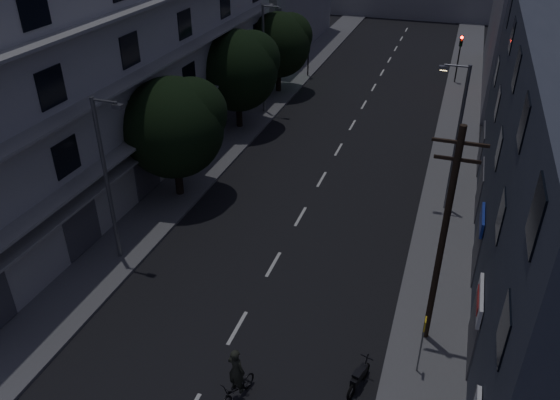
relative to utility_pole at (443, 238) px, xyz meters
The scene contains 18 objects.
ground 18.84m from the utility_pole, 113.73° to the left, with size 160.00×160.00×0.00m, color black.
sidewalk_left 22.81m from the utility_pole, 131.66° to the left, with size 3.00×90.00×0.15m, color #565659.
sidewalk_right 17.34m from the utility_pole, 89.39° to the left, with size 3.00×90.00×0.15m, color #565659.
lane_markings 24.54m from the utility_pole, 107.72° to the left, with size 0.15×60.50×0.01m.
building_left 21.69m from the utility_pole, 153.41° to the left, with size 7.00×36.00×14.00m.
building_far_right 34.02m from the utility_pole, 82.09° to the left, with size 6.00×20.00×13.00m, color slate.
tree_near 16.26m from the utility_pole, 153.54° to the left, with size 5.54×5.54×6.84m.
tree_mid 23.16m from the utility_pole, 130.54° to the left, with size 5.66×5.66×6.96m.
tree_far 29.84m from the utility_pole, 119.81° to the left, with size 5.29×5.29×6.55m.
traffic_signal_far_right 33.00m from the utility_pole, 91.13° to the left, with size 0.28×0.37×4.10m.
traffic_signal_far_left 33.52m from the utility_pole, 114.06° to the left, with size 0.28×0.37×4.10m.
street_lamp_left_near 14.39m from the utility_pole, behind, with size 1.51×0.25×8.00m.
street_lamp_right 10.36m from the utility_pole, 90.33° to the left, with size 1.51×0.25×8.00m.
street_lamp_left_far 25.39m from the utility_pole, 124.29° to the left, with size 1.51×0.25×8.00m.
utility_pole is the anchor object (origin of this frame).
bus_stop_sign 3.55m from the utility_pole, 93.33° to the right, with size 0.06×0.35×2.52m.
motorcycle 5.84m from the utility_pole, 122.37° to the right, with size 0.68×1.71×1.12m.
cyclist 8.84m from the utility_pole, 139.47° to the right, with size 1.15×1.96×2.35m.
Camera 1 is at (6.91, -8.63, 15.82)m, focal length 35.00 mm.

